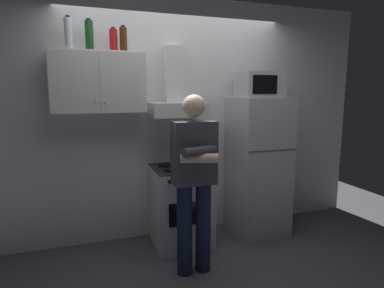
{
  "coord_description": "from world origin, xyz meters",
  "views": [
    {
      "loc": [
        -1.0,
        -2.96,
        1.66
      ],
      "look_at": [
        0.0,
        0.0,
        1.15
      ],
      "focal_mm": 29.82,
      "sensor_mm": 36.0,
      "label": 1
    }
  ],
  "objects_px": {
    "stove_oven": "(180,205)",
    "person_standing": "(194,178)",
    "upper_cabinet": "(99,83)",
    "microwave": "(260,85)",
    "bottle_rum_dark": "(123,40)",
    "bottle_wine_green": "(89,36)",
    "bottle_vodka_clear": "(69,34)",
    "refrigerator": "(258,166)",
    "range_hood": "(176,98)",
    "bottle_soda_red": "(113,41)"
  },
  "relations": [
    {
      "from": "refrigerator",
      "to": "bottle_soda_red",
      "type": "bearing_deg",
      "value": 174.35
    },
    {
      "from": "upper_cabinet",
      "to": "stove_oven",
      "type": "xyz_separation_m",
      "value": [
        0.8,
        -0.13,
        -1.32
      ]
    },
    {
      "from": "range_hood",
      "to": "microwave",
      "type": "distance_m",
      "value": 0.97
    },
    {
      "from": "bottle_wine_green",
      "to": "bottle_vodka_clear",
      "type": "bearing_deg",
      "value": -163.11
    },
    {
      "from": "upper_cabinet",
      "to": "microwave",
      "type": "distance_m",
      "value": 1.75
    },
    {
      "from": "stove_oven",
      "to": "bottle_wine_green",
      "type": "relative_size",
      "value": 2.85
    },
    {
      "from": "range_hood",
      "to": "person_standing",
      "type": "relative_size",
      "value": 0.46
    },
    {
      "from": "upper_cabinet",
      "to": "bottle_vodka_clear",
      "type": "height_order",
      "value": "bottle_vodka_clear"
    },
    {
      "from": "person_standing",
      "to": "bottle_vodka_clear",
      "type": "relative_size",
      "value": 5.3
    },
    {
      "from": "bottle_rum_dark",
      "to": "upper_cabinet",
      "type": "bearing_deg",
      "value": -178.93
    },
    {
      "from": "stove_oven",
      "to": "bottle_vodka_clear",
      "type": "xyz_separation_m",
      "value": [
        -1.05,
        0.09,
        1.77
      ]
    },
    {
      "from": "upper_cabinet",
      "to": "person_standing",
      "type": "distance_m",
      "value": 1.35
    },
    {
      "from": "bottle_soda_red",
      "to": "bottle_rum_dark",
      "type": "xyz_separation_m",
      "value": [
        0.09,
        -0.03,
        0.01
      ]
    },
    {
      "from": "bottle_wine_green",
      "to": "bottle_rum_dark",
      "type": "distance_m",
      "value": 0.32
    },
    {
      "from": "refrigerator",
      "to": "microwave",
      "type": "bearing_deg",
      "value": 90.9
    },
    {
      "from": "bottle_vodka_clear",
      "to": "microwave",
      "type": "bearing_deg",
      "value": -2.17
    },
    {
      "from": "stove_oven",
      "to": "person_standing",
      "type": "relative_size",
      "value": 0.53
    },
    {
      "from": "refrigerator",
      "to": "person_standing",
      "type": "height_order",
      "value": "person_standing"
    },
    {
      "from": "stove_oven",
      "to": "microwave",
      "type": "bearing_deg",
      "value": 1.15
    },
    {
      "from": "refrigerator",
      "to": "bottle_wine_green",
      "type": "relative_size",
      "value": 5.22
    },
    {
      "from": "range_hood",
      "to": "bottle_soda_red",
      "type": "relative_size",
      "value": 3.11
    },
    {
      "from": "range_hood",
      "to": "refrigerator",
      "type": "distance_m",
      "value": 1.25
    },
    {
      "from": "microwave",
      "to": "bottle_vodka_clear",
      "type": "relative_size",
      "value": 1.55
    },
    {
      "from": "microwave",
      "to": "bottle_wine_green",
      "type": "relative_size",
      "value": 1.57
    },
    {
      "from": "person_standing",
      "to": "bottle_rum_dark",
      "type": "distance_m",
      "value": 1.55
    },
    {
      "from": "range_hood",
      "to": "bottle_wine_green",
      "type": "height_order",
      "value": "bottle_wine_green"
    },
    {
      "from": "upper_cabinet",
      "to": "bottle_soda_red",
      "type": "height_order",
      "value": "bottle_soda_red"
    },
    {
      "from": "microwave",
      "to": "bottle_soda_red",
      "type": "relative_size",
      "value": 1.99
    },
    {
      "from": "range_hood",
      "to": "bottle_soda_red",
      "type": "distance_m",
      "value": 0.85
    },
    {
      "from": "microwave",
      "to": "bottle_rum_dark",
      "type": "xyz_separation_m",
      "value": [
        -1.49,
        0.11,
        0.43
      ]
    },
    {
      "from": "upper_cabinet",
      "to": "refrigerator",
      "type": "bearing_deg",
      "value": -4.07
    },
    {
      "from": "range_hood",
      "to": "refrigerator",
      "type": "relative_size",
      "value": 0.47
    },
    {
      "from": "upper_cabinet",
      "to": "stove_oven",
      "type": "height_order",
      "value": "upper_cabinet"
    },
    {
      "from": "bottle_wine_green",
      "to": "upper_cabinet",
      "type": "bearing_deg",
      "value": -21.5
    },
    {
      "from": "upper_cabinet",
      "to": "person_standing",
      "type": "bearing_deg",
      "value": -44.26
    },
    {
      "from": "bottle_soda_red",
      "to": "refrigerator",
      "type": "bearing_deg",
      "value": -5.65
    },
    {
      "from": "upper_cabinet",
      "to": "range_hood",
      "type": "relative_size",
      "value": 1.2
    },
    {
      "from": "person_standing",
      "to": "bottle_rum_dark",
      "type": "bearing_deg",
      "value": 123.84
    },
    {
      "from": "bottle_rum_dark",
      "to": "bottle_vodka_clear",
      "type": "relative_size",
      "value": 0.84
    },
    {
      "from": "upper_cabinet",
      "to": "bottle_wine_green",
      "type": "relative_size",
      "value": 2.94
    },
    {
      "from": "bottle_vodka_clear",
      "to": "bottle_soda_red",
      "type": "bearing_deg",
      "value": 8.64
    },
    {
      "from": "refrigerator",
      "to": "bottle_soda_red",
      "type": "height_order",
      "value": "bottle_soda_red"
    },
    {
      "from": "person_standing",
      "to": "bottle_wine_green",
      "type": "distance_m",
      "value": 1.71
    },
    {
      "from": "bottle_rum_dark",
      "to": "range_hood",
      "type": "bearing_deg",
      "value": -0.37
    },
    {
      "from": "person_standing",
      "to": "bottle_wine_green",
      "type": "bearing_deg",
      "value": 137.13
    },
    {
      "from": "microwave",
      "to": "range_hood",
      "type": "bearing_deg",
      "value": 173.54
    },
    {
      "from": "bottle_soda_red",
      "to": "upper_cabinet",
      "type": "bearing_deg",
      "value": -168.8
    },
    {
      "from": "bottle_soda_red",
      "to": "bottle_vodka_clear",
      "type": "bearing_deg",
      "value": -171.36
    },
    {
      "from": "range_hood",
      "to": "microwave",
      "type": "bearing_deg",
      "value": -6.46
    },
    {
      "from": "microwave",
      "to": "bottle_wine_green",
      "type": "xyz_separation_m",
      "value": [
        -1.81,
        0.13,
        0.46
      ]
    }
  ]
}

